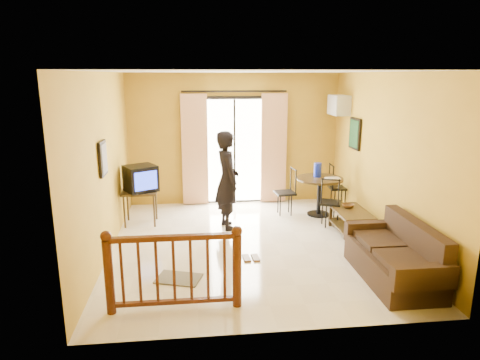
{
  "coord_description": "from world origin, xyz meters",
  "views": [
    {
      "loc": [
        -0.89,
        -6.6,
        2.75
      ],
      "look_at": [
        -0.13,
        0.2,
        1.07
      ],
      "focal_mm": 32.0,
      "sensor_mm": 36.0,
      "label": 1
    }
  ],
  "objects": [
    {
      "name": "bowl",
      "position": [
        1.85,
        0.46,
        0.47
      ],
      "size": [
        0.24,
        0.24,
        0.07
      ],
      "primitive_type": "imported",
      "rotation": [
        0.0,
        0.0,
        0.15
      ],
      "color": "#55381D",
      "rests_on": "coffee_table"
    },
    {
      "name": "standing_person",
      "position": [
        -0.29,
        0.89,
        0.9
      ],
      "size": [
        0.56,
        0.73,
        1.79
      ],
      "primitive_type": "imported",
      "rotation": [
        0.0,
        0.0,
        1.78
      ],
      "color": "black",
      "rests_on": "ground"
    },
    {
      "name": "dining_chairs",
      "position": [
        1.56,
        1.34,
        0.0
      ],
      "size": [
        1.63,
        1.5,
        0.95
      ],
      "color": "black",
      "rests_on": "ground"
    },
    {
      "name": "serving_tray",
      "position": [
        1.82,
        1.3,
        0.78
      ],
      "size": [
        0.28,
        0.19,
        0.02
      ],
      "primitive_type": "cube",
      "rotation": [
        0.0,
        0.0,
        0.02
      ],
      "color": "beige",
      "rests_on": "dining_table"
    },
    {
      "name": "picture_left",
      "position": [
        -2.22,
        -0.2,
        1.55
      ],
      "size": [
        0.05,
        0.42,
        0.52
      ],
      "color": "black",
      "rests_on": "room_shell"
    },
    {
      "name": "stair_balustrade",
      "position": [
        -1.15,
        -1.9,
        0.56
      ],
      "size": [
        1.63,
        0.13,
        1.04
      ],
      "color": "#471E0F",
      "rests_on": "ground"
    },
    {
      "name": "air_conditioner",
      "position": [
        2.09,
        1.95,
        2.15
      ],
      "size": [
        0.31,
        0.6,
        0.4
      ],
      "color": "silver",
      "rests_on": "room_shell"
    },
    {
      "name": "room_shell",
      "position": [
        0.0,
        0.0,
        1.7
      ],
      "size": [
        5.0,
        5.0,
        5.0
      ],
      "color": "white",
      "rests_on": "ground"
    },
    {
      "name": "dining_table",
      "position": [
        1.6,
        1.4,
        0.61
      ],
      "size": [
        0.92,
        0.92,
        0.77
      ],
      "color": "black",
      "rests_on": "ground"
    },
    {
      "name": "tv_table",
      "position": [
        -1.9,
        1.27,
        0.57
      ],
      "size": [
        0.65,
        0.54,
        0.65
      ],
      "color": "black",
      "rests_on": "ground"
    },
    {
      "name": "doormat",
      "position": [
        -1.13,
        -1.12,
        0.01
      ],
      "size": [
        0.69,
        0.57,
        0.02
      ],
      "primitive_type": "cube",
      "rotation": [
        0.0,
        0.0,
        -0.32
      ],
      "color": "#5F5A4C",
      "rests_on": "ground"
    },
    {
      "name": "coffee_table",
      "position": [
        1.85,
        0.31,
        0.29
      ],
      "size": [
        0.55,
        0.99,
        0.44
      ],
      "color": "black",
      "rests_on": "ground"
    },
    {
      "name": "botanical_print",
      "position": [
        2.22,
        1.3,
        1.65
      ],
      "size": [
        0.05,
        0.5,
        0.6
      ],
      "color": "black",
      "rests_on": "room_shell"
    },
    {
      "name": "balcony_door",
      "position": [
        0.0,
        2.43,
        1.19
      ],
      "size": [
        2.25,
        0.14,
        2.46
      ],
      "color": "black",
      "rests_on": "ground"
    },
    {
      "name": "sofa",
      "position": [
        1.85,
        -1.44,
        0.31
      ],
      "size": [
        0.8,
        1.71,
        0.82
      ],
      "rotation": [
        0.0,
        0.0,
        -0.0
      ],
      "color": "black",
      "rests_on": "ground"
    },
    {
      "name": "ground",
      "position": [
        0.0,
        0.0,
        0.0
      ],
      "size": [
        5.0,
        5.0,
        0.0
      ],
      "primitive_type": "plane",
      "color": "beige",
      "rests_on": "ground"
    },
    {
      "name": "sandals",
      "position": [
        -0.04,
        -0.56,
        0.01
      ],
      "size": [
        0.25,
        0.25,
        0.03
      ],
      "color": "#55381D",
      "rests_on": "ground"
    },
    {
      "name": "water_jug",
      "position": [
        1.57,
        1.5,
        0.91
      ],
      "size": [
        0.15,
        0.15,
        0.28
      ],
      "primitive_type": "cylinder",
      "color": "#1425BD",
      "rests_on": "dining_table"
    },
    {
      "name": "television",
      "position": [
        -1.87,
        1.26,
        0.89
      ],
      "size": [
        0.7,
        0.68,
        0.48
      ],
      "rotation": [
        0.0,
        0.0,
        0.51
      ],
      "color": "black",
      "rests_on": "tv_table"
    }
  ]
}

